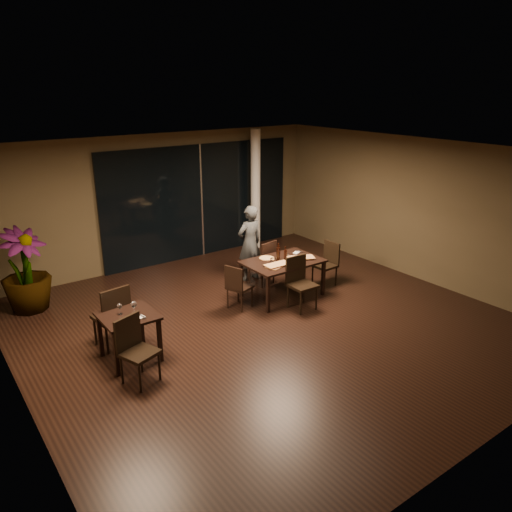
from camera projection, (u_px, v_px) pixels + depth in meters
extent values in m
plane|color=black|center=(266.00, 324.00, 8.85)|extent=(8.00, 8.00, 0.00)
cube|color=#443924|center=(161.00, 200.00, 11.45)|extent=(8.00, 0.10, 3.00)
cube|color=#443924|center=(498.00, 339.00, 5.26)|extent=(8.00, 0.10, 3.00)
cube|color=#443924|center=(4.00, 303.00, 6.12)|extent=(0.10, 8.00, 3.00)
cube|color=#443924|center=(419.00, 209.00, 10.60)|extent=(0.10, 8.00, 3.00)
cube|color=silver|center=(268.00, 152.00, 7.85)|extent=(8.00, 8.00, 0.04)
cube|color=black|center=(201.00, 201.00, 11.99)|extent=(5.00, 0.06, 2.70)
cylinder|color=silver|center=(255.00, 190.00, 12.47)|extent=(0.24, 0.24, 3.00)
cube|color=black|center=(283.00, 262.00, 9.78)|extent=(1.50, 1.00, 0.04)
cube|color=black|center=(268.00, 295.00, 9.18)|extent=(0.06, 0.06, 0.71)
cube|color=black|center=(323.00, 278.00, 9.94)|extent=(0.06, 0.06, 0.71)
cube|color=black|center=(241.00, 280.00, 9.85)|extent=(0.06, 0.06, 0.71)
cube|color=black|center=(295.00, 266.00, 10.62)|extent=(0.06, 0.06, 0.71)
cube|color=black|center=(128.00, 316.00, 7.51)|extent=(0.80, 0.80, 0.04)
cube|color=black|center=(117.00, 354.00, 7.19)|extent=(0.06, 0.06, 0.71)
cube|color=black|center=(160.00, 340.00, 7.56)|extent=(0.06, 0.06, 0.71)
cube|color=black|center=(100.00, 336.00, 7.71)|extent=(0.06, 0.06, 0.71)
cube|color=black|center=(141.00, 324.00, 8.08)|extent=(0.06, 0.06, 0.71)
cube|color=black|center=(262.00, 263.00, 10.48)|extent=(0.52, 0.52, 0.05)
cylinder|color=black|center=(261.00, 269.00, 10.80)|extent=(0.04, 0.04, 0.46)
cylinder|color=black|center=(249.00, 273.00, 10.55)|extent=(0.04, 0.04, 0.46)
cylinder|color=black|center=(274.00, 273.00, 10.57)|extent=(0.04, 0.04, 0.46)
cylinder|color=black|center=(262.00, 278.00, 10.32)|extent=(0.04, 0.04, 0.46)
cube|color=black|center=(269.00, 254.00, 10.27)|extent=(0.44, 0.13, 0.51)
cube|color=black|center=(302.00, 285.00, 9.29)|extent=(0.47, 0.47, 0.05)
cylinder|color=black|center=(301.00, 303.00, 9.12)|extent=(0.04, 0.04, 0.47)
cylinder|color=black|center=(316.00, 298.00, 9.33)|extent=(0.04, 0.04, 0.47)
cylinder|color=black|center=(288.00, 296.00, 9.42)|extent=(0.04, 0.04, 0.47)
cylinder|color=black|center=(303.00, 292.00, 9.62)|extent=(0.04, 0.04, 0.47)
cube|color=black|center=(296.00, 269.00, 9.37)|extent=(0.46, 0.05, 0.53)
cube|color=black|center=(240.00, 287.00, 9.37)|extent=(0.51, 0.51, 0.05)
cylinder|color=black|center=(252.00, 296.00, 9.48)|extent=(0.03, 0.03, 0.41)
cylinder|color=black|center=(238.00, 292.00, 9.66)|extent=(0.03, 0.03, 0.41)
cylinder|color=black|center=(242.00, 302.00, 9.23)|extent=(0.03, 0.03, 0.41)
cylinder|color=black|center=(228.00, 298.00, 9.40)|extent=(0.03, 0.03, 0.41)
cube|color=black|center=(234.00, 279.00, 9.16)|extent=(0.17, 0.39, 0.46)
cube|color=black|center=(325.00, 266.00, 10.41)|extent=(0.45, 0.45, 0.05)
cylinder|color=black|center=(313.00, 275.00, 10.51)|extent=(0.03, 0.03, 0.43)
cylinder|color=black|center=(325.00, 280.00, 10.25)|extent=(0.03, 0.03, 0.43)
cylinder|color=black|center=(324.00, 271.00, 10.71)|extent=(0.03, 0.03, 0.43)
cylinder|color=black|center=(336.00, 276.00, 10.46)|extent=(0.03, 0.03, 0.43)
cube|color=black|center=(332.00, 253.00, 10.44)|extent=(0.06, 0.43, 0.48)
cube|color=black|center=(111.00, 317.00, 7.99)|extent=(0.55, 0.55, 0.06)
cylinder|color=black|center=(118.00, 323.00, 8.34)|extent=(0.04, 0.04, 0.50)
cylinder|color=black|center=(95.00, 331.00, 8.08)|extent=(0.04, 0.04, 0.50)
cylinder|color=black|center=(130.00, 331.00, 8.06)|extent=(0.04, 0.04, 0.50)
cylinder|color=black|center=(107.00, 340.00, 7.80)|extent=(0.04, 0.04, 0.50)
cube|color=black|center=(116.00, 305.00, 7.74)|extent=(0.49, 0.11, 0.56)
cube|color=black|center=(139.00, 353.00, 7.00)|extent=(0.58, 0.58, 0.05)
cylinder|color=black|center=(140.00, 378.00, 6.83)|extent=(0.04, 0.04, 0.46)
cylinder|color=black|center=(159.00, 366.00, 7.12)|extent=(0.04, 0.04, 0.46)
cylinder|color=black|center=(122.00, 369.00, 7.03)|extent=(0.04, 0.04, 0.46)
cylinder|color=black|center=(141.00, 358.00, 7.32)|extent=(0.04, 0.04, 0.46)
cube|color=black|center=(128.00, 333.00, 7.02)|extent=(0.44, 0.19, 0.51)
imported|color=#2D3032|center=(250.00, 243.00, 10.60)|extent=(0.57, 0.39, 1.64)
imported|color=#1A4517|center=(25.00, 270.00, 9.16)|extent=(1.19, 1.19, 1.58)
cube|color=#4D2E18|center=(277.00, 265.00, 9.49)|extent=(0.56, 0.39, 0.01)
cube|color=#4F3119|center=(301.00, 258.00, 9.86)|extent=(0.57, 0.33, 0.01)
cylinder|color=red|center=(267.00, 258.00, 9.88)|extent=(0.29, 0.29, 0.01)
cylinder|color=white|center=(272.00, 260.00, 9.67)|extent=(0.07, 0.07, 0.08)
cylinder|color=white|center=(288.00, 256.00, 9.93)|extent=(0.07, 0.07, 0.08)
cube|color=white|center=(307.00, 256.00, 9.99)|extent=(0.18, 0.11, 0.01)
cube|color=white|center=(297.00, 252.00, 10.21)|extent=(0.21, 0.16, 0.01)
cube|color=silver|center=(138.00, 318.00, 7.39)|extent=(0.19, 0.13, 0.01)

